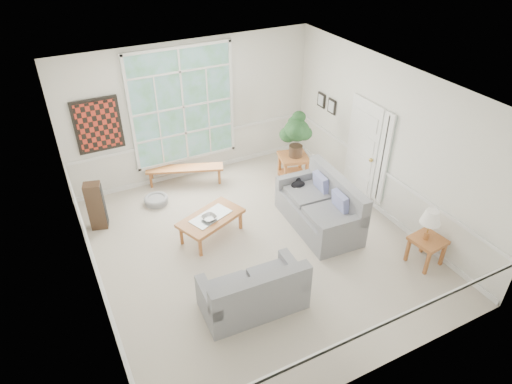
# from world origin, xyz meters

# --- Properties ---
(floor) EXTENTS (5.50, 6.00, 0.01)m
(floor) POSITION_xyz_m (0.00, 0.00, -0.01)
(floor) COLOR #B5AB9B
(floor) RESTS_ON ground
(ceiling) EXTENTS (5.50, 6.00, 0.02)m
(ceiling) POSITION_xyz_m (0.00, 0.00, 3.00)
(ceiling) COLOR white
(ceiling) RESTS_ON ground
(wall_back) EXTENTS (5.50, 0.02, 3.00)m
(wall_back) POSITION_xyz_m (0.00, 3.00, 1.50)
(wall_back) COLOR silver
(wall_back) RESTS_ON ground
(wall_front) EXTENTS (5.50, 0.02, 3.00)m
(wall_front) POSITION_xyz_m (0.00, -3.00, 1.50)
(wall_front) COLOR silver
(wall_front) RESTS_ON ground
(wall_left) EXTENTS (0.02, 6.00, 3.00)m
(wall_left) POSITION_xyz_m (-2.75, 0.00, 1.50)
(wall_left) COLOR silver
(wall_left) RESTS_ON ground
(wall_right) EXTENTS (0.02, 6.00, 3.00)m
(wall_right) POSITION_xyz_m (2.75, 0.00, 1.50)
(wall_right) COLOR silver
(wall_right) RESTS_ON ground
(window_back) EXTENTS (2.30, 0.08, 2.40)m
(window_back) POSITION_xyz_m (-0.20, 2.96, 1.65)
(window_back) COLOR white
(window_back) RESTS_ON wall_back
(entry_door) EXTENTS (0.08, 0.90, 2.10)m
(entry_door) POSITION_xyz_m (2.71, 0.60, 1.05)
(entry_door) COLOR white
(entry_door) RESTS_ON floor
(door_sidelight) EXTENTS (0.08, 0.26, 1.90)m
(door_sidelight) POSITION_xyz_m (2.71, -0.03, 1.15)
(door_sidelight) COLOR white
(door_sidelight) RESTS_ON wall_right
(wall_art) EXTENTS (0.90, 0.06, 1.10)m
(wall_art) POSITION_xyz_m (-1.95, 2.95, 1.60)
(wall_art) COLOR maroon
(wall_art) RESTS_ON wall_back
(wall_frame_near) EXTENTS (0.04, 0.26, 0.32)m
(wall_frame_near) POSITION_xyz_m (2.71, 1.75, 1.55)
(wall_frame_near) COLOR black
(wall_frame_near) RESTS_ON wall_right
(wall_frame_far) EXTENTS (0.04, 0.26, 0.32)m
(wall_frame_far) POSITION_xyz_m (2.71, 2.15, 1.55)
(wall_frame_far) COLOR black
(wall_frame_far) RESTS_ON wall_right
(loveseat_right) EXTENTS (1.07, 1.90, 1.00)m
(loveseat_right) POSITION_xyz_m (1.36, 0.04, 0.50)
(loveseat_right) COLOR gray
(loveseat_right) RESTS_ON floor
(loveseat_front) EXTENTS (1.61, 0.89, 0.85)m
(loveseat_front) POSITION_xyz_m (-0.69, -1.23, 0.42)
(loveseat_front) COLOR gray
(loveseat_front) RESTS_ON floor
(coffee_table) EXTENTS (1.35, 1.05, 0.45)m
(coffee_table) POSITION_xyz_m (-0.59, 0.66, 0.22)
(coffee_table) COLOR #A65F2E
(coffee_table) RESTS_ON floor
(pewter_bowl) EXTENTS (0.41, 0.41, 0.08)m
(pewter_bowl) POSITION_xyz_m (-0.65, 0.60, 0.48)
(pewter_bowl) COLOR #A0A0A6
(pewter_bowl) RESTS_ON coffee_table
(window_bench) EXTENTS (1.67, 0.90, 0.39)m
(window_bench) POSITION_xyz_m (-0.39, 2.65, 0.19)
(window_bench) COLOR #A65F2E
(window_bench) RESTS_ON floor
(end_table) EXTENTS (0.74, 0.74, 0.60)m
(end_table) POSITION_xyz_m (1.78, 1.70, 0.30)
(end_table) COLOR #A65F2E
(end_table) RESTS_ON floor
(houseplant) EXTENTS (0.69, 0.69, 1.00)m
(houseplant) POSITION_xyz_m (1.81, 1.68, 1.10)
(houseplant) COLOR #214822
(houseplant) RESTS_ON end_table
(side_table) EXTENTS (0.57, 0.57, 0.52)m
(side_table) POSITION_xyz_m (2.40, -1.69, 0.26)
(side_table) COLOR #A65F2E
(side_table) RESTS_ON floor
(table_lamp) EXTENTS (0.44, 0.44, 0.58)m
(table_lamp) POSITION_xyz_m (2.36, -1.66, 0.81)
(table_lamp) COLOR silver
(table_lamp) RESTS_ON side_table
(pet_bed) EXTENTS (0.57, 0.57, 0.15)m
(pet_bed) POSITION_xyz_m (-1.21, 2.19, 0.07)
(pet_bed) COLOR gray
(pet_bed) RESTS_ON floor
(floor_speaker) EXTENTS (0.35, 0.31, 0.97)m
(floor_speaker) POSITION_xyz_m (-2.40, 1.91, 0.48)
(floor_speaker) COLOR #3D2A1C
(floor_speaker) RESTS_ON floor
(cat) EXTENTS (0.33, 0.27, 0.14)m
(cat) POSITION_xyz_m (1.29, 0.70, 0.58)
(cat) COLOR black
(cat) RESTS_ON loveseat_right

